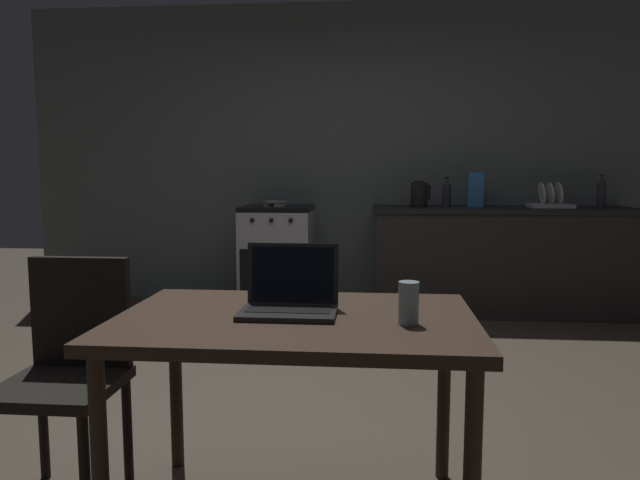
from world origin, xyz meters
TOP-DOWN VIEW (x-y plane):
  - ground_plane at (0.00, 0.00)m, footprint 12.00×12.00m
  - back_wall at (0.30, 2.67)m, footprint 6.40×0.10m
  - kitchen_counter at (1.34, 2.32)m, footprint 2.16×0.64m
  - stove_oven at (-0.57, 2.32)m, footprint 0.60×0.62m
  - dining_table at (0.01, -0.86)m, footprint 1.19×0.79m
  - chair at (-0.84, -0.76)m, footprint 0.40×0.40m
  - laptop at (-0.01, -0.82)m, footprint 0.32×0.24m
  - electric_kettle at (0.65, 2.32)m, footprint 0.17×0.15m
  - bottle at (2.12, 2.27)m, footprint 0.07×0.07m
  - frying_pan at (-0.59, 2.29)m, footprint 0.23×0.40m
  - drinking_glass at (0.38, -0.94)m, footprint 0.07×0.07m
  - cereal_box at (1.12, 2.34)m, footprint 0.13×0.05m
  - dish_rack at (1.73, 2.32)m, footprint 0.34×0.26m
  - bottle_b at (0.89, 2.40)m, footprint 0.07×0.07m

SIDE VIEW (x-z plane):
  - ground_plane at x=0.00m, z-range 0.00..0.00m
  - stove_oven at x=-0.57m, z-range 0.00..0.90m
  - kitchen_counter at x=1.34m, z-range 0.00..0.90m
  - chair at x=-0.84m, z-range 0.06..0.94m
  - dining_table at x=0.01m, z-range 0.28..1.01m
  - laptop at x=-0.01m, z-range 0.65..0.88m
  - drinking_glass at x=0.38m, z-range 0.72..0.86m
  - frying_pan at x=-0.59m, z-range 0.90..0.95m
  - dish_rack at x=1.73m, z-range 0.84..1.05m
  - electric_kettle at x=0.65m, z-range 0.90..1.12m
  - bottle_b at x=0.89m, z-range 0.89..1.15m
  - bottle at x=2.12m, z-range 0.89..1.17m
  - cereal_box at x=1.12m, z-range 0.90..1.19m
  - back_wall at x=0.30m, z-range 0.00..2.69m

